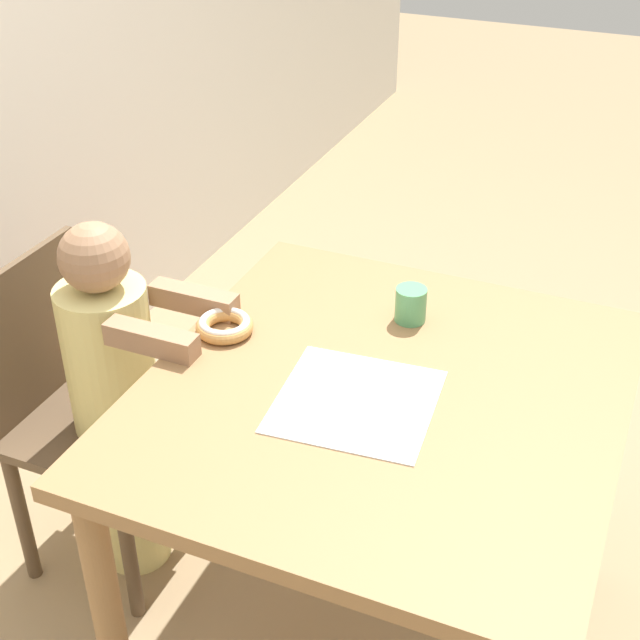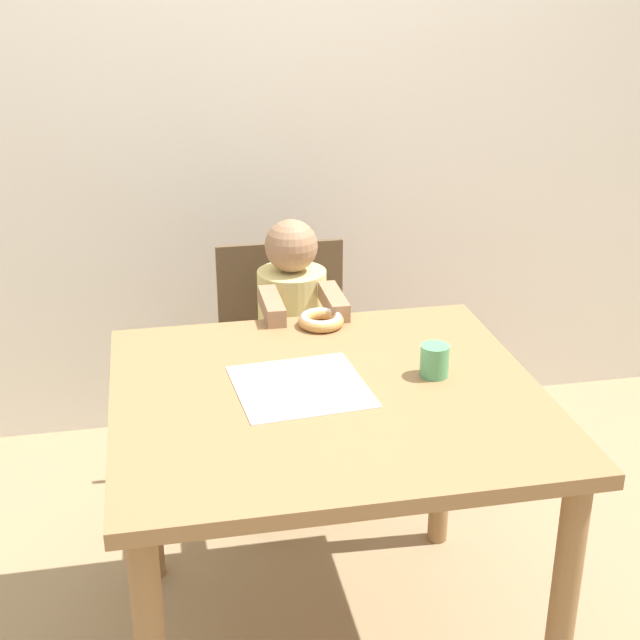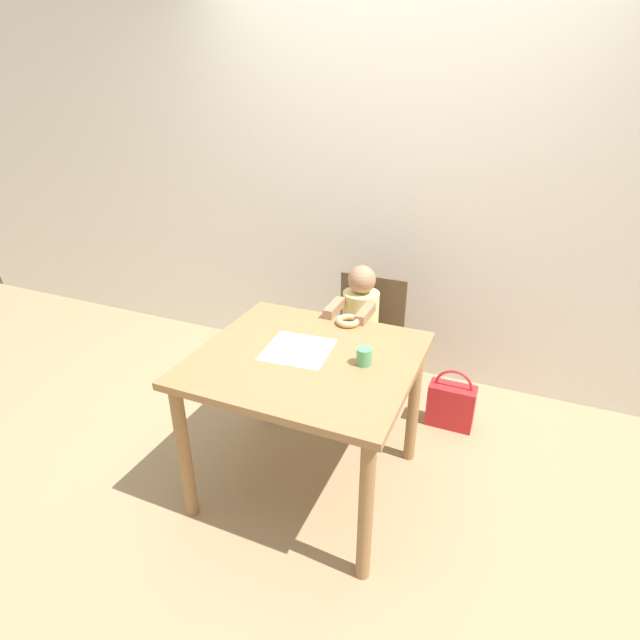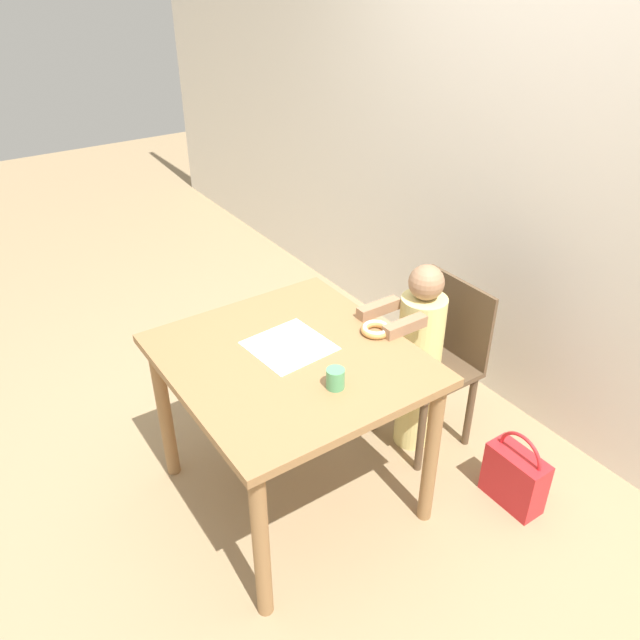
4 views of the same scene
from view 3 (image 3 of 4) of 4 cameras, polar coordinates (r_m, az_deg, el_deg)
The scene contains 9 objects.
ground_plane at distance 2.71m, azimuth -1.38°, elevation -18.03°, with size 12.00×12.00×0.00m, color #997F5B.
wall_back at distance 3.27m, azimuth 8.37°, elevation 14.51°, with size 8.00×0.05×2.50m.
dining_table at distance 2.31m, azimuth -1.55°, elevation -6.48°, with size 0.98×0.91×0.75m.
chair at distance 3.03m, azimuth 5.14°, elevation -2.63°, with size 0.41×0.38×0.82m.
child_figure at distance 2.91m, azimuth 4.49°, elevation -2.56°, with size 0.22×0.39×0.96m.
donut at distance 2.53m, azimuth 3.21°, elevation -0.09°, with size 0.12×0.12×0.03m.
napkin at distance 2.30m, azimuth -2.54°, elevation -3.40°, with size 0.32×0.32×0.00m.
handbag at distance 3.08m, azimuth 14.74°, elevation -9.30°, with size 0.27×0.12×0.38m.
cup at distance 2.18m, azimuth 5.06°, elevation -4.17°, with size 0.07×0.07×0.08m.
Camera 3 is at (0.83, -1.77, 1.87)m, focal length 28.00 mm.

